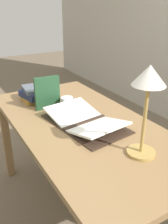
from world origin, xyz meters
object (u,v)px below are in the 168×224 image
Objects in this scene: open_book at (85,121)px; reading_lamp at (148,88)px; book_stack_tall at (39,93)px; coffee_mug at (67,103)px; book_standing_upright at (47,93)px.

open_book is 1.28× the size of reading_lamp.
coffee_mug is (0.27, 0.10, -0.01)m from book_stack_tall.
reading_lamp is (0.77, 0.18, 0.23)m from book_standing_upright.
open_book is at bearing -3.02° from coffee_mug.
open_book is 0.55m from book_stack_tall.
open_book is 2.05× the size of book_stack_tall.
open_book is 0.37m from book_standing_upright.
book_standing_upright is at bearing -120.99° from coffee_mug.
book_standing_upright is 0.83m from reading_lamp.
book_standing_upright is (-0.35, -0.10, 0.10)m from open_book.
reading_lamp is at bearing 9.85° from book_stack_tall.
coffee_mug is (-0.70, -0.06, -0.31)m from reading_lamp.
book_standing_upright reaches higher than book_stack_tall.
book_standing_upright is at bearing -166.87° from reading_lamp.
book_stack_tall is at bearing -177.87° from open_book.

